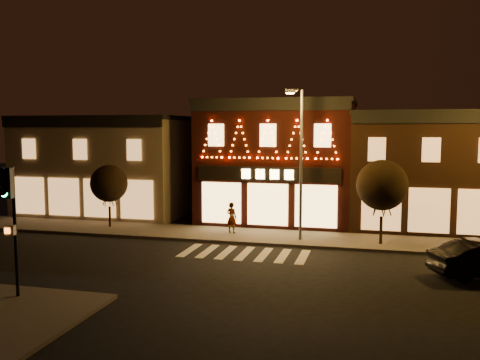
% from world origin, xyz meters
% --- Properties ---
extents(ground, '(120.00, 120.00, 0.00)m').
position_xyz_m(ground, '(0.00, 0.00, 0.00)').
color(ground, black).
rests_on(ground, ground).
extents(sidewalk_far, '(44.00, 4.00, 0.15)m').
position_xyz_m(sidewalk_far, '(2.00, 8.00, 0.07)').
color(sidewalk_far, '#47423D').
rests_on(sidewalk_far, ground).
extents(building_left, '(12.20, 8.28, 7.30)m').
position_xyz_m(building_left, '(-13.00, 13.99, 3.66)').
color(building_left, '#7B6F57').
rests_on(building_left, ground).
extents(building_pulp, '(10.20, 8.34, 8.30)m').
position_xyz_m(building_pulp, '(0.00, 13.98, 4.16)').
color(building_pulp, black).
rests_on(building_pulp, ground).
extents(building_right_a, '(9.20, 8.28, 7.50)m').
position_xyz_m(building_right_a, '(9.50, 13.99, 3.76)').
color(building_right_a, '#311C11').
rests_on(building_right_a, ground).
extents(traffic_signal_near, '(0.40, 0.51, 4.88)m').
position_xyz_m(traffic_signal_near, '(-6.58, -5.25, 3.59)').
color(traffic_signal_near, black).
rests_on(traffic_signal_near, sidewalk_near).
extents(streetlamp_mid, '(0.77, 1.92, 8.38)m').
position_xyz_m(streetlamp_mid, '(2.34, 7.16, 5.07)').
color(streetlamp_mid, '#59595E').
rests_on(streetlamp_mid, sidewalk_far).
extents(tree_left, '(2.37, 2.37, 3.96)m').
position_xyz_m(tree_left, '(-9.96, 8.25, 2.92)').
color(tree_left, black).
rests_on(tree_left, sidewalk_far).
extents(tree_right, '(2.75, 2.75, 4.60)m').
position_xyz_m(tree_right, '(6.80, 7.41, 3.37)').
color(tree_right, black).
rests_on(tree_right, sidewalk_far).
extents(pedestrian, '(0.79, 0.64, 1.86)m').
position_xyz_m(pedestrian, '(-1.85, 8.24, 1.08)').
color(pedestrian, gray).
rests_on(pedestrian, sidewalk_far).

